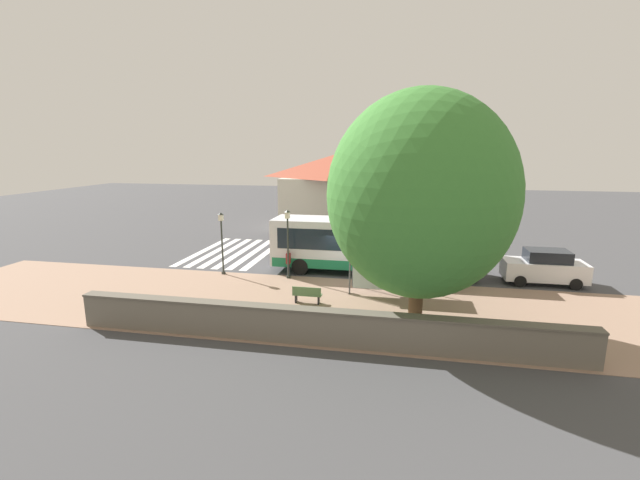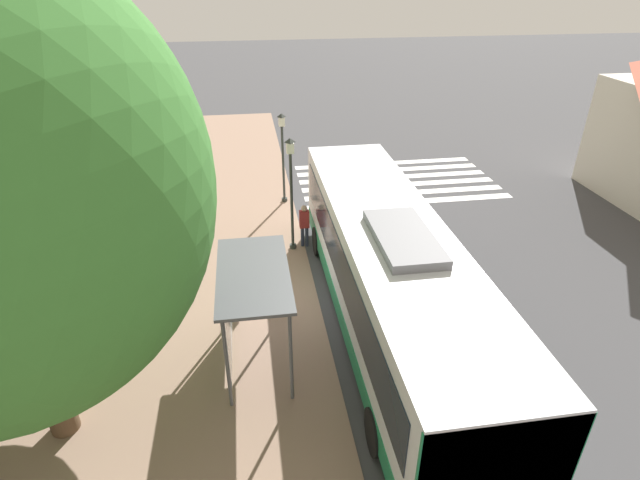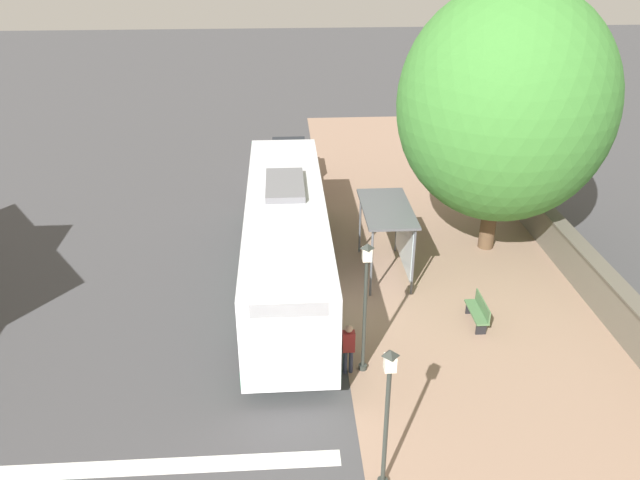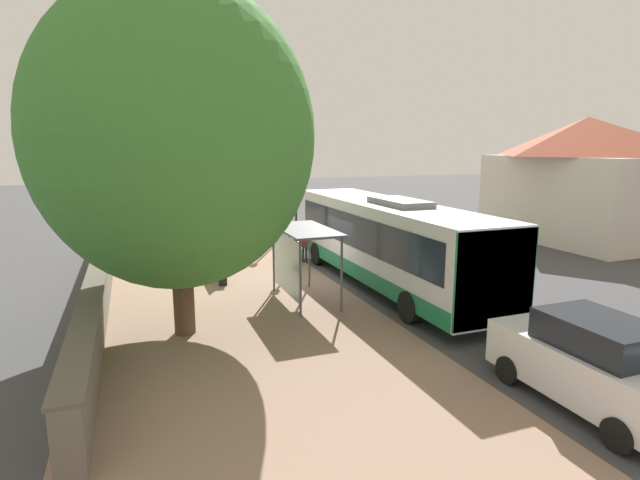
{
  "view_description": "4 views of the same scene",
  "coord_description": "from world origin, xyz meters",
  "px_view_note": "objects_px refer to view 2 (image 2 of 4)",
  "views": [
    {
      "loc": [
        -23.66,
        -3.08,
        7.46
      ],
      "look_at": [
        -0.84,
        1.37,
        2.46
      ],
      "focal_mm": 24.0,
      "sensor_mm": 36.0,
      "label": 1
    },
    {
      "loc": [
        -1.8,
        -12.06,
        8.87
      ],
      "look_at": [
        0.27,
        1.53,
        1.27
      ],
      "focal_mm": 28.0,
      "sensor_mm": 36.0,
      "label": 2
    },
    {
      "loc": [
        1.67,
        17.32,
        11.38
      ],
      "look_at": [
        0.56,
        -0.25,
        2.33
      ],
      "focal_mm": 35.0,
      "sensor_mm": 36.0,
      "label": 3
    },
    {
      "loc": [
        -7.34,
        -18.0,
        5.38
      ],
      "look_at": [
        -0.21,
        0.86,
        1.53
      ],
      "focal_mm": 28.0,
      "sensor_mm": 36.0,
      "label": 4
    }
  ],
  "objects_px": {
    "bench": "(174,277)",
    "street_lamp_near": "(291,186)",
    "bus": "(389,274)",
    "bus_shelter": "(247,288)",
    "street_lamp_far": "(283,151)",
    "pedestrian": "(304,223)"
  },
  "relations": [
    {
      "from": "bus",
      "to": "bus_shelter",
      "type": "bearing_deg",
      "value": -170.6
    },
    {
      "from": "street_lamp_far",
      "to": "bench",
      "type": "bearing_deg",
      "value": -122.96
    },
    {
      "from": "bus_shelter",
      "to": "bench",
      "type": "bearing_deg",
      "value": 123.54
    },
    {
      "from": "bus",
      "to": "street_lamp_far",
      "type": "distance_m",
      "value": 9.14
    },
    {
      "from": "bus",
      "to": "street_lamp_near",
      "type": "height_order",
      "value": "street_lamp_near"
    },
    {
      "from": "bus",
      "to": "bus_shelter",
      "type": "distance_m",
      "value": 3.72
    },
    {
      "from": "bus_shelter",
      "to": "pedestrian",
      "type": "relative_size",
      "value": 2.14
    },
    {
      "from": "bench",
      "to": "street_lamp_near",
      "type": "height_order",
      "value": "street_lamp_near"
    },
    {
      "from": "bus",
      "to": "bench",
      "type": "height_order",
      "value": "bus"
    },
    {
      "from": "bench",
      "to": "bus",
      "type": "bearing_deg",
      "value": -25.5
    },
    {
      "from": "bus",
      "to": "pedestrian",
      "type": "distance_m",
      "value": 5.27
    },
    {
      "from": "bus_shelter",
      "to": "street_lamp_far",
      "type": "xyz_separation_m",
      "value": [
        1.67,
        9.52,
        0.12
      ]
    },
    {
      "from": "bus",
      "to": "pedestrian",
      "type": "xyz_separation_m",
      "value": [
        -1.61,
        4.94,
        -0.87
      ]
    },
    {
      "from": "bus_shelter",
      "to": "bench",
      "type": "relative_size",
      "value": 2.41
    },
    {
      "from": "street_lamp_near",
      "to": "street_lamp_far",
      "type": "xyz_separation_m",
      "value": [
        0.06,
        4.08,
        -0.15
      ]
    },
    {
      "from": "bus_shelter",
      "to": "street_lamp_near",
      "type": "relative_size",
      "value": 0.85
    },
    {
      "from": "bus",
      "to": "bench",
      "type": "relative_size",
      "value": 8.65
    },
    {
      "from": "bench",
      "to": "street_lamp_near",
      "type": "xyz_separation_m",
      "value": [
        3.88,
        2.0,
        1.94
      ]
    },
    {
      "from": "bench",
      "to": "street_lamp_far",
      "type": "relative_size",
      "value": 0.38
    },
    {
      "from": "bench",
      "to": "street_lamp_near",
      "type": "relative_size",
      "value": 0.35
    },
    {
      "from": "pedestrian",
      "to": "street_lamp_near",
      "type": "height_order",
      "value": "street_lamp_near"
    },
    {
      "from": "bus_shelter",
      "to": "street_lamp_far",
      "type": "bearing_deg",
      "value": 80.07
    }
  ]
}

